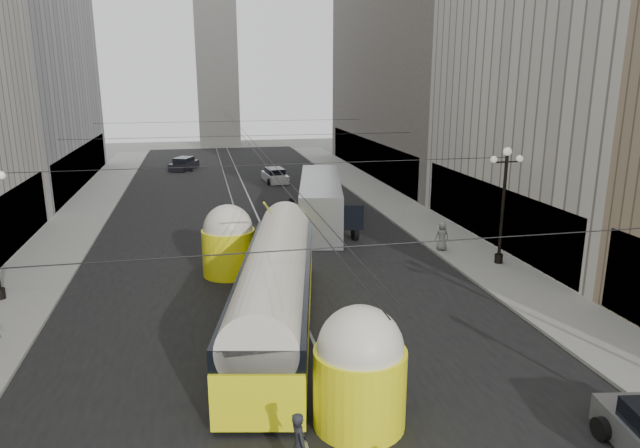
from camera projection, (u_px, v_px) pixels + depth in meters
name	position (u px, v px, depth m)	size (l,w,h in m)	color
road	(247.00, 216.00, 42.68)	(20.00, 85.00, 0.02)	black
sidewalk_left	(85.00, 212.00, 43.55)	(4.00, 72.00, 0.15)	gray
sidewalk_right	(385.00, 198.00, 48.40)	(4.00, 72.00, 0.15)	gray
rail_left	(237.00, 216.00, 42.53)	(0.12, 85.00, 0.04)	gray
rail_right	(257.00, 215.00, 42.83)	(0.12, 85.00, 0.04)	gray
building_right_far	(428.00, 13.00, 57.29)	(12.60, 32.60, 32.60)	#514C47
distant_tower	(216.00, 42.00, 83.88)	(6.00, 6.00, 31.36)	#B2AFA8
lamppost_right_mid	(504.00, 199.00, 30.56)	(1.86, 0.44, 6.37)	black
catenary	(247.00, 138.00, 40.27)	(25.00, 72.00, 0.23)	black
streetcar	(276.00, 286.00, 23.13)	(5.76, 17.06, 3.81)	#FFFB16
city_bus	(320.00, 200.00, 39.71)	(5.20, 13.18, 3.25)	#989B9D
sedan_white_far	(275.00, 176.00, 56.15)	(2.25, 4.54, 1.38)	silver
sedan_dark_far	(184.00, 164.00, 63.61)	(3.40, 4.74, 1.38)	black
pedestrian_crossing_a	(299.00, 444.00, 14.73)	(0.66, 0.43, 1.81)	black
pedestrian_sidewalk_right	(442.00, 236.00, 33.57)	(0.83, 0.51, 1.70)	slate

